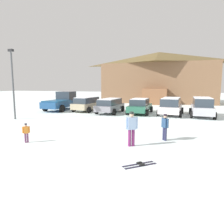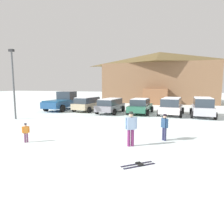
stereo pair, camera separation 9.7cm
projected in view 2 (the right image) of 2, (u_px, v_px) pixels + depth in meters
ground at (65, 170)px, 6.87m from camera, size 160.00×160.00×0.00m
ski_lodge at (159, 77)px, 34.27m from camera, size 18.84×9.97×8.50m
parked_beige_suv at (88, 103)px, 22.59m from camera, size 2.40×4.24×1.60m
parked_grey_wagon at (111, 105)px, 21.05m from camera, size 2.22×4.58×1.52m
parked_green_coupe at (140, 106)px, 20.57m from camera, size 2.20×4.66×1.57m
parked_white_suv at (171, 106)px, 19.57m from camera, size 2.42×4.64×1.70m
parked_silver_wagon at (203, 107)px, 18.40m from camera, size 2.09×4.16×1.81m
pickup_truck at (63, 101)px, 23.77m from camera, size 2.48×5.45×2.15m
skier_adult_in_blue_parka at (131, 127)px, 9.48m from camera, size 0.55×0.41×1.67m
skier_teen_in_navy_coat at (165, 126)px, 10.49m from camera, size 0.39×0.41×1.41m
skier_child_in_orange_jacket at (26, 132)px, 10.16m from camera, size 0.29×0.27×0.99m
pair_of_skis at (138, 165)px, 7.29m from camera, size 1.16×1.09×0.08m
lamp_post at (13, 81)px, 16.87m from camera, size 0.44×0.24×5.87m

